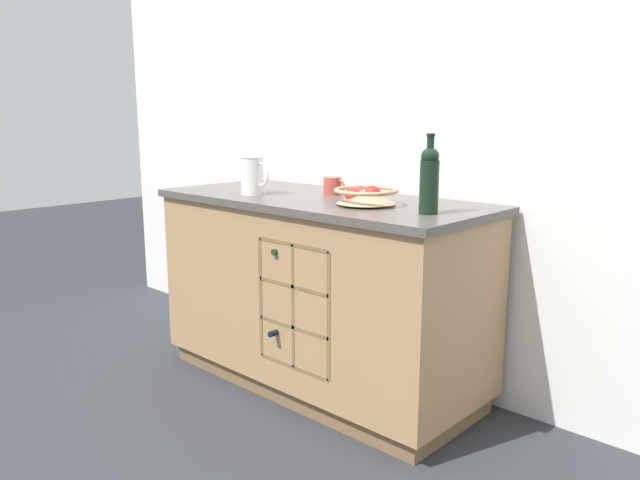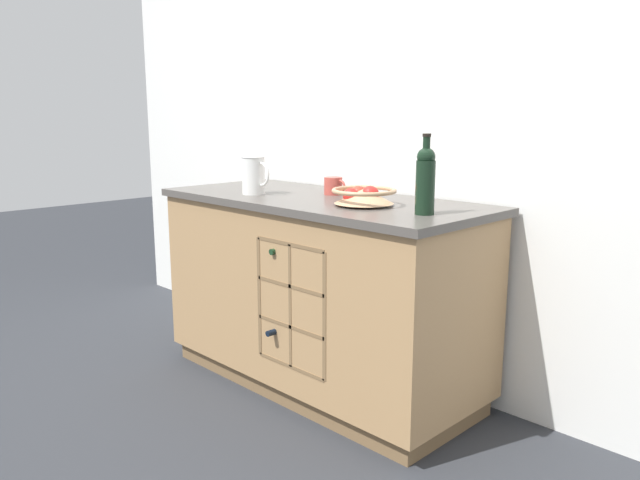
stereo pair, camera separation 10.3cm
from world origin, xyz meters
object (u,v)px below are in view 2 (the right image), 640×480
at_px(white_pitcher, 254,174).
at_px(standing_wine_bottle, 425,179).
at_px(fruit_bowl, 364,195).
at_px(ceramic_mug, 334,186).

distance_m(white_pitcher, standing_wine_bottle, 0.96).
bearing_deg(fruit_bowl, white_pitcher, -171.73).
bearing_deg(fruit_bowl, standing_wine_bottle, -2.07).
bearing_deg(ceramic_mug, white_pitcher, -136.71).
height_order(fruit_bowl, white_pitcher, white_pitcher).
relative_size(fruit_bowl, standing_wine_bottle, 0.89).
bearing_deg(ceramic_mug, standing_wine_bottle, -15.51).
distance_m(fruit_bowl, standing_wine_bottle, 0.34).
distance_m(white_pitcher, ceramic_mug, 0.39).
bearing_deg(standing_wine_bottle, fruit_bowl, 177.93).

